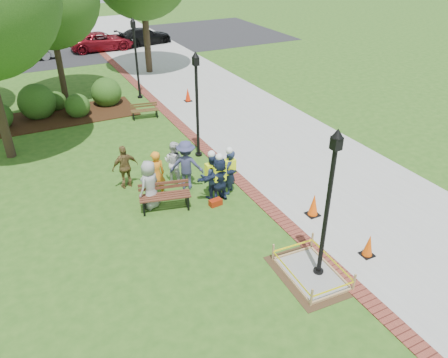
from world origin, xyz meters
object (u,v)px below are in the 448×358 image
hivis_worker_c (212,175)px  wet_concrete_pad (312,268)px  hivis_worker_a (219,177)px  hivis_worker_b (229,170)px  cone_front (369,246)px  bench_near (165,202)px  lamp_near (329,196)px

hivis_worker_c → wet_concrete_pad: bearing=-81.8°
hivis_worker_a → hivis_worker_b: hivis_worker_b is taller
hivis_worker_b → hivis_worker_c: (-0.67, -0.00, 0.01)m
wet_concrete_pad → cone_front: cone_front is taller
cone_front → hivis_worker_b: bearing=111.7°
cone_front → hivis_worker_c: size_ratio=0.40×
wet_concrete_pad → bench_near: bearing=116.5°
lamp_near → hivis_worker_a: bearing=99.3°
lamp_near → hivis_worker_b: lamp_near is taller
cone_front → hivis_worker_c: (-2.60, 4.86, 0.55)m
lamp_near → cone_front: bearing=-1.4°
wet_concrete_pad → hivis_worker_b: 4.83m
wet_concrete_pad → cone_front: bearing=-2.3°
lamp_near → hivis_worker_c: (-0.90, 4.82, -1.58)m
bench_near → cone_front: bearing=-48.6°
lamp_near → hivis_worker_a: lamp_near is taller
cone_front → lamp_near: bearing=178.6°
cone_front → hivis_worker_b: (-1.93, 4.86, 0.54)m
bench_near → lamp_near: lamp_near is taller
bench_near → cone_front: bench_near is taller
bench_near → cone_front: size_ratio=2.43×
wet_concrete_pad → hivis_worker_c: (-0.68, 4.78, 0.66)m
lamp_near → hivis_worker_a: 4.88m
wet_concrete_pad → hivis_worker_b: bearing=90.2°
bench_near → cone_front: 6.51m
cone_front → lamp_near: lamp_near is taller
cone_front → bench_near: bearing=131.4°
lamp_near → hivis_worker_b: (-0.24, 4.82, -1.59)m
cone_front → hivis_worker_b: 5.26m
wet_concrete_pad → lamp_near: bearing=-9.3°
lamp_near → hivis_worker_c: size_ratio=2.37×
cone_front → hivis_worker_a: hivis_worker_a is taller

